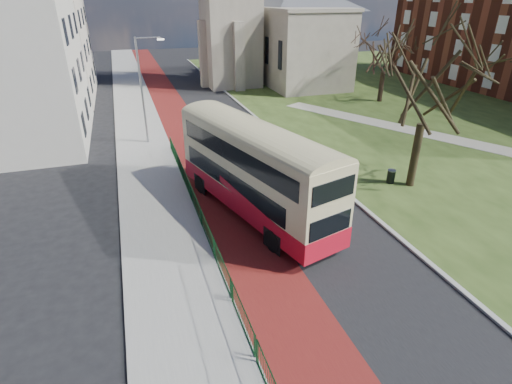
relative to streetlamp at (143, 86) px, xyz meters
name	(u,v)px	position (x,y,z in m)	size (l,w,h in m)	color
ground	(282,258)	(4.35, -18.00, -4.59)	(160.00, 160.00, 0.00)	black
road_carriageway	(215,129)	(5.85, 2.00, -4.59)	(9.00, 120.00, 0.01)	black
bus_lane	(185,132)	(3.15, 2.00, -4.59)	(3.40, 120.00, 0.01)	#591414
pavement_west	(140,136)	(-0.65, 2.00, -4.53)	(4.00, 120.00, 0.12)	gray
kerb_west	(164,133)	(1.35, 2.00, -4.53)	(0.25, 120.00, 0.13)	#999993
kerb_east	(257,118)	(10.45, 4.00, -4.53)	(0.25, 80.00, 0.13)	#999993
grass_green	(426,103)	(30.35, 4.00, -4.57)	(40.00, 80.00, 0.04)	#2C4117
footpath	(465,142)	(24.35, -8.00, -4.54)	(2.20, 36.00, 0.03)	#9E998C
pedestrian_railing	(201,216)	(1.40, -14.00, -4.04)	(0.07, 24.00, 1.12)	#0D3A19
street_block_near	(5,58)	(-9.65, 4.00, 1.92)	(10.30, 14.30, 13.00)	beige
street_block_far	(39,45)	(-9.65, 20.00, 1.17)	(10.30, 16.30, 11.50)	beige
streetlamp	(143,86)	(0.00, 0.00, 0.00)	(2.13, 0.18, 8.00)	gray
bus	(254,167)	(4.44, -13.59, -1.81)	(5.72, 11.96, 4.88)	#B31022
winter_tree_near	(432,69)	(14.90, -13.33, 2.54)	(8.15, 8.15, 10.25)	#2F2717
winter_tree_far	(387,48)	(25.73, 6.17, 1.09)	(6.81, 6.81, 8.16)	#2E2017
litter_bin	(391,176)	(13.95, -12.62, -4.12)	(0.63, 0.63, 0.86)	black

